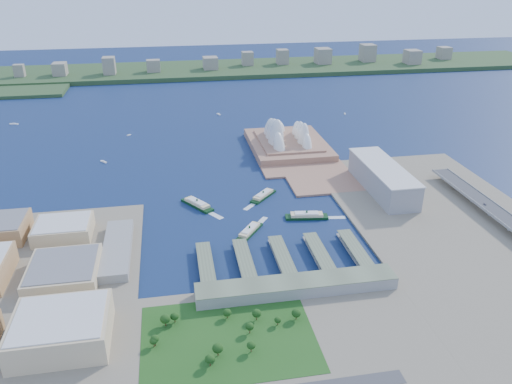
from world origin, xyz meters
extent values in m
plane|color=#0D1C40|center=(0.00, 0.00, 0.00)|extent=(3000.00, 3000.00, 0.00)
cube|color=gray|center=(-250.00, -105.00, 1.50)|extent=(220.00, 390.00, 3.00)
cube|color=gray|center=(0.00, -210.00, 1.50)|extent=(720.00, 180.00, 3.00)
cube|color=gray|center=(240.00, -50.00, 1.50)|extent=(240.00, 500.00, 3.00)
cube|color=#9B6D55|center=(107.50, 260.00, 1.50)|extent=(135.00, 220.00, 3.00)
cube|color=#2D4926|center=(0.00, 980.00, 6.00)|extent=(2200.00, 260.00, 12.00)
cube|color=gray|center=(195.00, 80.00, 20.50)|extent=(45.00, 155.00, 35.00)
cube|color=gray|center=(15.00, -135.00, 9.00)|extent=(200.00, 28.00, 12.00)
imported|color=slate|center=(296.00, -12.62, 15.53)|extent=(1.90, 4.66, 1.35)
camera|label=1|loc=(-95.85, -528.36, 300.06)|focal=35.00mm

